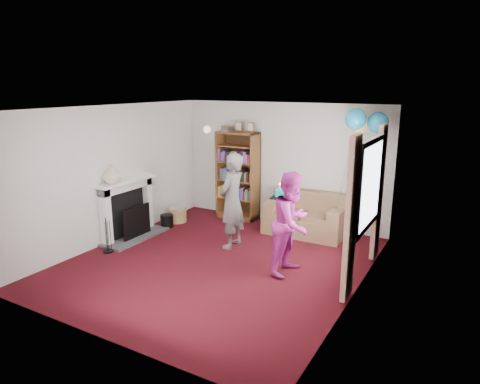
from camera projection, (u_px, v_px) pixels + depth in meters
The scene contains 16 objects.
ground at pixel (218, 262), 7.06m from camera, with size 5.00×5.00×0.00m, color black.
wall_back at pixel (282, 164), 8.87m from camera, with size 4.50×0.02×2.50m, color silver.
wall_left at pixel (113, 174), 7.83m from camera, with size 0.02×5.00×2.50m, color silver.
wall_right at pixel (360, 209), 5.67m from camera, with size 0.02×5.00×2.50m, color silver.
ceiling at pixel (216, 108), 6.44m from camera, with size 4.50×5.00×0.01m, color white.
fireplace at pixel (130, 211), 8.09m from camera, with size 0.55×1.80×1.12m.
window_bay at pixel (367, 201), 6.21m from camera, with size 0.14×2.02×2.20m.
wall_sconce at pixel (207, 129), 9.42m from camera, with size 0.16×0.23×0.16m.
bookcase at pixel (238, 176), 9.21m from camera, with size 0.89×0.42×2.09m.
sofa at pixel (306, 218), 8.36m from camera, with size 1.54×0.81×0.81m.
wicker_basket at pixel (177, 214), 9.09m from camera, with size 0.39×0.39×0.35m.
person_striped at pixel (232, 201), 7.53m from camera, with size 0.62×0.41×1.70m, color black.
person_magenta at pixel (292, 223), 6.50m from camera, with size 0.78×0.61×1.60m, color #A9217D.
birthday_cake at pixel (286, 193), 6.71m from camera, with size 0.40×0.40×0.22m.
balloons at pixel (365, 122), 7.34m from camera, with size 0.78×0.74×1.82m.
mantel_vase at pixel (112, 174), 7.62m from camera, with size 0.33×0.33×0.34m, color beige.
Camera 1 is at (3.55, -5.52, 2.86)m, focal length 32.00 mm.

